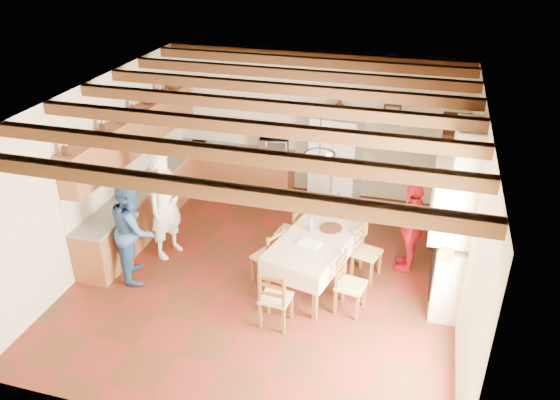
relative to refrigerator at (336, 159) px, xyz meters
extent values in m
cube|color=#502516|center=(-0.55, -2.89, -0.94)|extent=(6.00, 6.50, 0.02)
cube|color=white|center=(-0.55, -2.89, 2.08)|extent=(6.00, 6.50, 0.02)
cube|color=beige|center=(-0.55, 0.37, 0.57)|extent=(6.00, 0.02, 3.00)
cube|color=beige|center=(-0.55, -6.15, 0.57)|extent=(6.00, 0.02, 3.00)
cube|color=beige|center=(-3.56, -2.89, 0.57)|extent=(0.02, 6.50, 3.00)
cube|color=beige|center=(2.46, -2.89, 0.57)|extent=(0.02, 6.50, 3.00)
cube|color=brown|center=(-3.25, -1.84, -0.50)|extent=(0.60, 4.30, 0.86)
cube|color=brown|center=(-2.10, 0.06, -0.50)|extent=(2.30, 0.60, 0.86)
cube|color=slate|center=(-3.25, -1.84, -0.05)|extent=(0.62, 4.30, 0.04)
cube|color=slate|center=(-2.10, 0.06, -0.05)|extent=(2.34, 0.62, 0.04)
cube|color=beige|center=(-3.54, -1.84, 0.27)|extent=(0.03, 4.30, 0.60)
cube|color=beige|center=(-2.10, 0.34, 0.27)|extent=(2.30, 0.03, 0.60)
cube|color=brown|center=(-3.38, -1.84, 0.92)|extent=(0.35, 4.20, 0.70)
cube|color=black|center=(1.00, 0.34, 0.92)|extent=(0.34, 0.03, 0.42)
cube|color=white|center=(0.00, 0.00, 0.00)|extent=(1.00, 0.85, 1.87)
cube|color=silver|center=(0.23, -2.89, -0.11)|extent=(1.40, 2.11, 0.05)
cube|color=brown|center=(-0.35, -3.64, -0.53)|extent=(0.08, 0.08, 0.80)
cube|color=brown|center=(0.43, -3.82, -0.53)|extent=(0.08, 0.08, 0.80)
cube|color=brown|center=(0.04, -1.95, -0.53)|extent=(0.08, 0.08, 0.80)
cube|color=brown|center=(0.82, -2.13, -0.53)|extent=(0.08, 0.08, 0.80)
torus|color=black|center=(0.23, -2.89, 1.32)|extent=(0.47, 0.47, 0.03)
imported|color=white|center=(-2.42, -2.78, 0.04)|extent=(0.66, 0.82, 1.95)
imported|color=#2D558C|center=(-2.63, -3.50, -0.07)|extent=(0.95, 1.04, 1.73)
imported|color=red|center=(1.65, -2.10, -0.13)|extent=(0.44, 0.96, 1.61)
imported|color=silver|center=(-1.32, 0.06, 0.13)|extent=(0.68, 0.53, 0.33)
imported|color=#3A1C12|center=(0.01, 0.00, 1.09)|extent=(0.31, 0.31, 0.31)
camera|label=1|loc=(1.66, -10.08, 4.43)|focal=35.00mm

